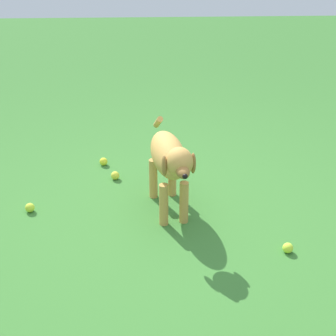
# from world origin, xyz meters

# --- Properties ---
(ground) EXTENTS (14.00, 14.00, 0.00)m
(ground) POSITION_xyz_m (0.00, 0.00, 0.00)
(ground) COLOR #38722D
(dog) EXTENTS (0.93, 0.32, 0.63)m
(dog) POSITION_xyz_m (0.15, -0.05, 0.42)
(dog) COLOR #C69347
(dog) RESTS_ON ground
(tennis_ball_0) EXTENTS (0.07, 0.07, 0.07)m
(tennis_ball_0) POSITION_xyz_m (0.20, 0.94, 0.03)
(tennis_ball_0) COLOR #C0DA36
(tennis_ball_0) RESTS_ON ground
(tennis_ball_1) EXTENTS (0.07, 0.07, 0.07)m
(tennis_ball_1) POSITION_xyz_m (0.65, 0.36, 0.03)
(tennis_ball_1) COLOR #D2D139
(tennis_ball_1) RESTS_ON ground
(tennis_ball_2) EXTENTS (0.07, 0.07, 0.07)m
(tennis_ball_2) POSITION_xyz_m (-0.34, -0.76, 0.03)
(tennis_ball_2) COLOR #C5E438
(tennis_ball_2) RESTS_ON ground
(tennis_ball_3) EXTENTS (0.07, 0.07, 0.07)m
(tennis_ball_3) POSITION_xyz_m (0.89, 0.47, 0.03)
(tennis_ball_3) COLOR yellow
(tennis_ball_3) RESTS_ON ground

